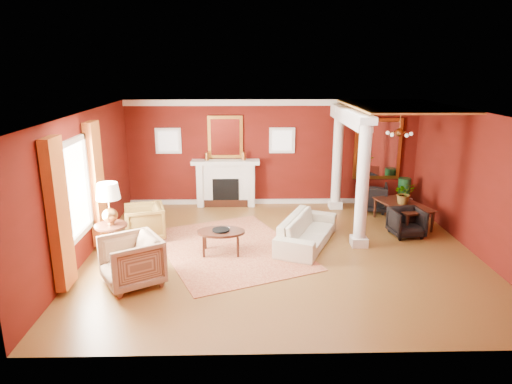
{
  "coord_description": "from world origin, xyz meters",
  "views": [
    {
      "loc": [
        -0.76,
        -8.89,
        3.83
      ],
      "look_at": [
        -0.53,
        0.59,
        1.15
      ],
      "focal_mm": 32.0,
      "sensor_mm": 36.0,
      "label": 1
    }
  ],
  "objects_px": {
    "armchair_stripe": "(131,259)",
    "side_table": "(109,208)",
    "coffee_table": "(221,233)",
    "sofa": "(307,226)",
    "dining_table": "(404,208)",
    "armchair_leopard": "(144,221)"
  },
  "relations": [
    {
      "from": "dining_table",
      "to": "sofa",
      "type": "bearing_deg",
      "value": 99.94
    },
    {
      "from": "armchair_stripe",
      "to": "sofa",
      "type": "bearing_deg",
      "value": 87.17
    },
    {
      "from": "armchair_leopard",
      "to": "armchair_stripe",
      "type": "xyz_separation_m",
      "value": [
        0.24,
        -2.21,
        0.06
      ]
    },
    {
      "from": "armchair_leopard",
      "to": "coffee_table",
      "type": "xyz_separation_m",
      "value": [
        1.76,
        -0.87,
        0.02
      ]
    },
    {
      "from": "armchair_stripe",
      "to": "dining_table",
      "type": "relative_size",
      "value": 0.65
    },
    {
      "from": "armchair_stripe",
      "to": "coffee_table",
      "type": "height_order",
      "value": "armchair_stripe"
    },
    {
      "from": "sofa",
      "to": "coffee_table",
      "type": "height_order",
      "value": "sofa"
    },
    {
      "from": "armchair_leopard",
      "to": "coffee_table",
      "type": "relative_size",
      "value": 0.87
    },
    {
      "from": "armchair_stripe",
      "to": "coffee_table",
      "type": "distance_m",
      "value": 2.03
    },
    {
      "from": "sofa",
      "to": "side_table",
      "type": "distance_m",
      "value": 4.13
    },
    {
      "from": "dining_table",
      "to": "side_table",
      "type": "bearing_deg",
      "value": 90.66
    },
    {
      "from": "armchair_stripe",
      "to": "side_table",
      "type": "bearing_deg",
      "value": 179.67
    },
    {
      "from": "sofa",
      "to": "dining_table",
      "type": "distance_m",
      "value": 2.82
    },
    {
      "from": "sofa",
      "to": "side_table",
      "type": "bearing_deg",
      "value": 123.38
    },
    {
      "from": "sofa",
      "to": "dining_table",
      "type": "bearing_deg",
      "value": -40.94
    },
    {
      "from": "dining_table",
      "to": "coffee_table",
      "type": "bearing_deg",
      "value": 95.21
    },
    {
      "from": "sofa",
      "to": "coffee_table",
      "type": "xyz_separation_m",
      "value": [
        -1.85,
        -0.46,
        0.03
      ]
    },
    {
      "from": "coffee_table",
      "to": "side_table",
      "type": "height_order",
      "value": "side_table"
    },
    {
      "from": "armchair_stripe",
      "to": "side_table",
      "type": "height_order",
      "value": "side_table"
    },
    {
      "from": "armchair_stripe",
      "to": "side_table",
      "type": "distance_m",
      "value": 1.4
    },
    {
      "from": "coffee_table",
      "to": "dining_table",
      "type": "relative_size",
      "value": 0.66
    },
    {
      "from": "sofa",
      "to": "armchair_leopard",
      "type": "distance_m",
      "value": 3.64
    }
  ]
}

